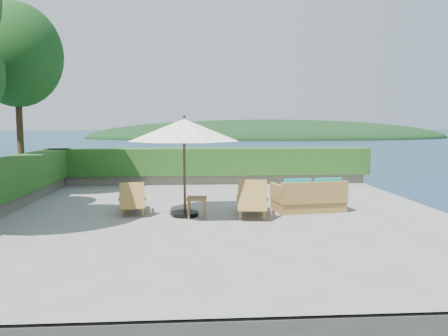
{
  "coord_description": "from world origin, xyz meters",
  "views": [
    {
      "loc": [
        -0.49,
        -11.0,
        2.34
      ],
      "look_at": [
        0.3,
        0.8,
        1.1
      ],
      "focal_mm": 35.0,
      "sensor_mm": 36.0,
      "label": 1
    }
  ],
  "objects": [
    {
      "name": "patio_umbrella",
      "position": [
        -0.75,
        -0.19,
        2.13
      ],
      "size": [
        3.7,
        3.7,
        2.52
      ],
      "rotation": [
        0.0,
        0.0,
        -0.4
      ],
      "color": "black",
      "rests_on": "ground"
    },
    {
      "name": "offshore_island",
      "position": [
        25.0,
        140.0,
        -3.0
      ],
      "size": [
        126.0,
        57.6,
        12.6
      ],
      "primitive_type": "ellipsoid",
      "color": "black",
      "rests_on": "ocean"
    },
    {
      "name": "planter_wall_far",
      "position": [
        0.0,
        5.6,
        0.18
      ],
      "size": [
        12.0,
        0.6,
        0.36
      ],
      "primitive_type": "cube",
      "color": "#6F6659",
      "rests_on": "ground"
    },
    {
      "name": "tree_far",
      "position": [
        -6.0,
        3.2,
        4.4
      ],
      "size": [
        2.8,
        2.8,
        6.03
      ],
      "color": "#3C2B17",
      "rests_on": "ground"
    },
    {
      "name": "foundation",
      "position": [
        0.0,
        0.0,
        -1.55
      ],
      "size": [
        12.0,
        12.0,
        3.0
      ],
      "primitive_type": "cube",
      "color": "#4F4A3F",
      "rests_on": "ocean"
    },
    {
      "name": "side_table",
      "position": [
        -0.45,
        -0.43,
        0.42
      ],
      "size": [
        0.5,
        0.5,
        0.51
      ],
      "rotation": [
        0.0,
        0.0,
        -0.05
      ],
      "color": "brown",
      "rests_on": "ground"
    },
    {
      "name": "lounge_left",
      "position": [
        -2.11,
        0.21,
        0.36
      ],
      "size": [
        0.79,
        1.55,
        0.85
      ],
      "rotation": [
        0.0,
        0.0,
        0.13
      ],
      "color": "olive",
      "rests_on": "ground"
    },
    {
      "name": "ground",
      "position": [
        0.0,
        0.0,
        0.0
      ],
      "size": [
        12.0,
        12.0,
        0.0
      ],
      "primitive_type": "plane",
      "color": "gray",
      "rests_on": "ground"
    },
    {
      "name": "wicker_loveseat",
      "position": [
        2.51,
        0.2,
        0.35
      ],
      "size": [
        1.95,
        1.18,
        0.9
      ],
      "rotation": [
        0.0,
        0.0,
        0.14
      ],
      "color": "olive",
      "rests_on": "ground"
    },
    {
      "name": "hedge_far",
      "position": [
        0.0,
        5.6,
        0.85
      ],
      "size": [
        12.4,
        0.9,
        1.0
      ],
      "primitive_type": "cube",
      "color": "#1B4413",
      "rests_on": "planter_wall_far"
    },
    {
      "name": "ocean",
      "position": [
        0.0,
        0.0,
        -3.0
      ],
      "size": [
        600.0,
        600.0,
        0.0
      ],
      "primitive_type": "plane",
      "color": "#152F43",
      "rests_on": "ground"
    },
    {
      "name": "lounge_right",
      "position": [
        0.93,
        -0.31,
        0.41
      ],
      "size": [
        0.89,
        1.76,
        0.97
      ],
      "rotation": [
        0.0,
        0.0,
        -0.12
      ],
      "color": "olive",
      "rests_on": "ground"
    }
  ]
}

